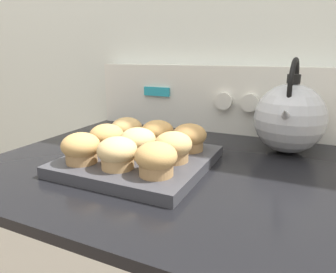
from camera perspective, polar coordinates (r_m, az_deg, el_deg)
The scene contains 13 objects.
wall_back at distance 0.95m, azimuth 9.31°, elevation 18.24°, with size 8.00×0.05×2.40m.
control_panel at distance 0.91m, azimuth 8.08°, elevation 7.22°, with size 0.72×0.07×0.19m.
muffin_pan at distance 0.62m, azimuth -5.44°, elevation -4.58°, with size 0.28×0.28×0.02m.
muffin_r0_c0 at distance 0.59m, azimuth -16.25°, elevation -2.14°, with size 0.07×0.07×0.06m.
muffin_r0_c1 at distance 0.55m, azimuth -9.62°, elevation -3.12°, with size 0.07×0.07×0.06m.
muffin_r0_c2 at distance 0.51m, azimuth -2.29°, elevation -4.33°, with size 0.07×0.07×0.06m.
muffin_r1_c0 at distance 0.65m, azimuth -11.59°, elevation -0.23°, with size 0.07×0.07×0.06m.
muffin_r1_c1 at distance 0.61m, azimuth -5.76°, elevation -1.09°, with size 0.07×0.07×0.06m.
muffin_r1_c2 at distance 0.58m, azimuth 1.00°, elevation -1.98°, with size 0.07×0.07×0.06m.
muffin_r2_c0 at distance 0.71m, azimuth -7.85°, elevation 1.27°, with size 0.07×0.07×0.06m.
muffin_r2_c1 at distance 0.68m, azimuth -2.00°, elevation 0.64°, with size 0.07×0.07×0.06m.
muffin_r2_c2 at distance 0.64m, azimuth 4.12°, elevation -0.16°, with size 0.07×0.07×0.06m.
tea_kettle at distance 0.74m, azimuth 22.13°, elevation 3.42°, with size 0.16×0.19×0.22m.
Camera 1 is at (0.27, -0.22, 1.15)m, focal length 32.00 mm.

